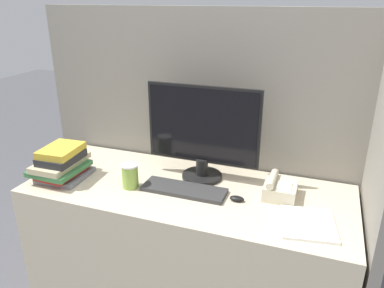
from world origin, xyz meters
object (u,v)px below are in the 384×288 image
(coffee_cup, at_px, (130,176))
(monitor, at_px, (203,134))
(mouse, at_px, (237,199))
(keyboard, at_px, (185,190))
(book_stack, at_px, (62,164))
(desk_telephone, at_px, (280,189))

(coffee_cup, bearing_deg, monitor, 36.49)
(coffee_cup, bearing_deg, mouse, 5.06)
(keyboard, relative_size, book_stack, 1.42)
(monitor, relative_size, desk_telephone, 3.35)
(monitor, distance_m, desk_telephone, 0.48)
(keyboard, bearing_deg, book_stack, -172.85)
(keyboard, xyz_separation_m, coffee_cup, (-0.28, -0.05, 0.05))
(coffee_cup, relative_size, book_stack, 0.42)
(mouse, relative_size, coffee_cup, 0.56)
(mouse, height_order, desk_telephone, desk_telephone)
(coffee_cup, height_order, desk_telephone, coffee_cup)
(desk_telephone, bearing_deg, mouse, -147.53)
(coffee_cup, relative_size, desk_telephone, 0.71)
(mouse, bearing_deg, monitor, 142.61)
(monitor, xyz_separation_m, coffee_cup, (-0.31, -0.23, -0.19))
(keyboard, distance_m, book_stack, 0.68)
(desk_telephone, bearing_deg, keyboard, -165.69)
(keyboard, xyz_separation_m, mouse, (0.27, -0.00, 0.00))
(book_stack, relative_size, desk_telephone, 1.68)
(keyboard, bearing_deg, mouse, -0.27)
(keyboard, distance_m, mouse, 0.27)
(monitor, distance_m, coffee_cup, 0.43)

